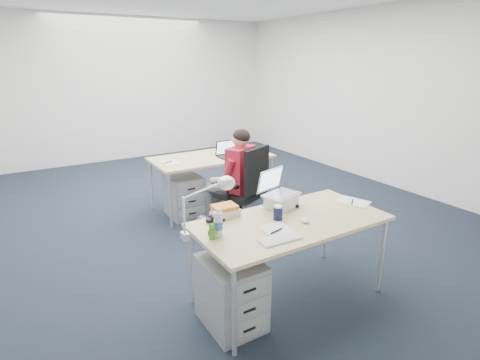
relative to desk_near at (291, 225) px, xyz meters
name	(u,v)px	position (x,y,z in m)	size (l,w,h in m)	color
floor	(214,211)	(0.34, 2.07, -0.68)	(7.00, 7.00, 0.00)	black
room	(211,82)	(0.34, 2.07, 1.03)	(6.02, 7.02, 2.80)	silver
desk_near	(291,225)	(0.00, 0.00, 0.00)	(1.60, 0.80, 0.73)	tan
desk_far	(212,160)	(0.40, 2.22, 0.00)	(1.60, 0.80, 0.73)	tan
office_chair	(243,208)	(0.35, 1.33, -0.38)	(0.87, 0.87, 1.06)	black
seated_person	(231,179)	(0.29, 1.48, -0.06)	(0.59, 0.73, 1.23)	#AB182A
drawer_pedestal_near	(231,293)	(-0.60, -0.05, -0.41)	(0.40, 0.50, 0.55)	#96989B
drawer_pedestal_far	(184,196)	(-0.06, 2.14, -0.41)	(0.40, 0.50, 0.55)	#96989B
silver_laptop	(282,190)	(0.09, 0.26, 0.21)	(0.31, 0.25, 0.33)	silver
wireless_keyboard	(280,239)	(-0.30, -0.24, 0.05)	(0.32, 0.13, 0.02)	white
computer_mouse	(305,220)	(0.06, -0.09, 0.06)	(0.06, 0.10, 0.03)	white
headphones	(216,218)	(-0.53, 0.32, 0.06)	(0.20, 0.16, 0.03)	black
can_koozie	(278,213)	(-0.09, 0.06, 0.11)	(0.07, 0.07, 0.12)	#151843
water_bottle	(218,222)	(-0.65, 0.06, 0.15)	(0.07, 0.07, 0.21)	silver
bear_figurine	(212,231)	(-0.71, 0.03, 0.11)	(0.07, 0.05, 0.13)	#2F7E21
book_stack	(225,211)	(-0.42, 0.35, 0.10)	(0.22, 0.16, 0.10)	silver
cordless_phone	(214,225)	(-0.65, 0.12, 0.11)	(0.03, 0.02, 0.13)	black
papers_left	(278,232)	(-0.23, -0.13, 0.05)	(0.19, 0.28, 0.01)	#F6F58E
papers_right	(354,202)	(0.73, 0.01, 0.05)	(0.19, 0.27, 0.01)	#F6F58E
sunglasses	(295,207)	(0.19, 0.18, 0.06)	(0.09, 0.04, 0.02)	black
desk_lamp	(201,207)	(-0.75, 0.13, 0.27)	(0.39, 0.14, 0.45)	silver
dark_laptop	(230,149)	(0.60, 2.07, 0.16)	(0.31, 0.30, 0.23)	black
far_cup	(226,151)	(0.63, 2.22, 0.10)	(0.07, 0.07, 0.10)	white
far_papers	(170,163)	(-0.21, 2.19, 0.05)	(0.20, 0.28, 0.01)	white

